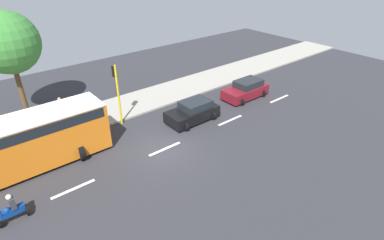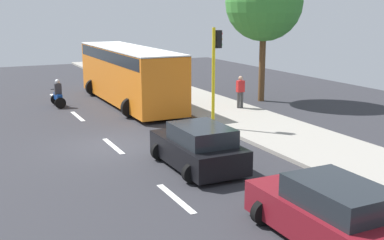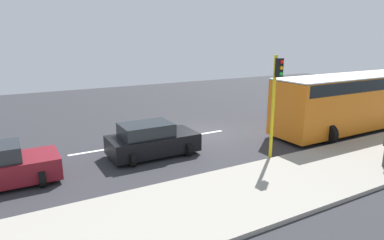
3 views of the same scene
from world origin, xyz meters
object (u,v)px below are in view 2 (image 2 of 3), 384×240
(car_maroon, at_px, (330,213))
(city_bus, at_px, (128,71))
(pedestrian_near_signal, at_px, (240,91))
(motorcycle, at_px, (58,95))
(traffic_light_corner, at_px, (215,64))
(street_tree_south, at_px, (264,2))
(car_black, at_px, (198,148))

(car_maroon, height_order, city_bus, city_bus)
(city_bus, bearing_deg, pedestrian_near_signal, -43.59)
(motorcycle, xyz_separation_m, traffic_light_corner, (5.21, -8.42, 2.29))
(street_tree_south, bearing_deg, motorcycle, 162.66)
(car_black, height_order, traffic_light_corner, traffic_light_corner)
(car_maroon, height_order, car_black, same)
(car_maroon, height_order, traffic_light_corner, traffic_light_corner)
(traffic_light_corner, xyz_separation_m, street_tree_south, (5.81, 4.98, 2.68))
(car_maroon, distance_m, street_tree_south, 18.36)
(car_black, height_order, motorcycle, motorcycle)
(car_black, bearing_deg, city_bus, 82.25)
(traffic_light_corner, bearing_deg, pedestrian_near_signal, 44.03)
(traffic_light_corner, distance_m, street_tree_south, 8.10)
(car_maroon, distance_m, pedestrian_near_signal, 14.88)
(car_black, relative_size, traffic_light_corner, 0.88)
(motorcycle, distance_m, street_tree_south, 12.57)
(car_maroon, height_order, street_tree_south, street_tree_south)
(car_black, distance_m, motorcycle, 12.98)
(city_bus, relative_size, motorcycle, 7.19)
(motorcycle, bearing_deg, car_black, -80.37)
(city_bus, distance_m, street_tree_south, 8.54)
(street_tree_south, bearing_deg, traffic_light_corner, -139.41)
(motorcycle, height_order, street_tree_south, street_tree_south)
(pedestrian_near_signal, xyz_separation_m, traffic_light_corner, (-3.23, -3.12, 1.87))
(city_bus, distance_m, pedestrian_near_signal, 6.46)
(car_maroon, bearing_deg, pedestrian_near_signal, 66.28)
(car_black, distance_m, pedestrian_near_signal, 9.78)
(car_maroon, distance_m, motorcycle, 19.08)
(car_black, relative_size, street_tree_south, 0.51)
(city_bus, distance_m, traffic_light_corner, 7.75)
(car_black, height_order, street_tree_south, street_tree_south)
(car_black, bearing_deg, pedestrian_near_signal, 50.14)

